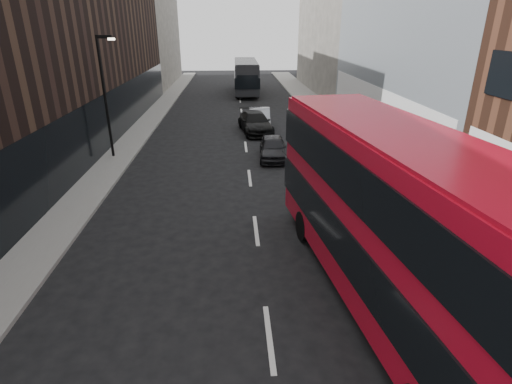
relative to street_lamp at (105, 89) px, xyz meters
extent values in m
cube|color=slate|center=(15.72, 7.00, -4.11)|extent=(3.00, 80.00, 0.15)
cube|color=slate|center=(0.22, 7.00, -4.11)|extent=(2.00, 80.00, 0.15)
cube|color=silver|center=(17.37, 3.00, -2.28)|extent=(0.35, 21.00, 3.80)
cube|color=#5E5B53|center=(19.72, 26.00, 4.82)|extent=(5.00, 24.00, 18.00)
cube|color=black|center=(-3.28, 12.00, 2.82)|extent=(5.00, 24.00, 14.00)
cube|color=#5E5B53|center=(-3.28, 34.00, 2.32)|extent=(5.00, 20.00, 13.00)
cylinder|color=black|center=(-0.08, 0.00, -0.53)|extent=(0.16, 0.16, 7.00)
cube|color=black|center=(0.32, 0.00, 2.87)|extent=(0.90, 0.15, 0.18)
cube|color=#FFF2CC|center=(0.72, 0.00, 2.75)|extent=(0.35, 0.22, 0.12)
cube|color=#B70B20|center=(11.77, -14.69, -1.42)|extent=(4.41, 12.91, 4.60)
cube|color=black|center=(11.77, -14.69, -2.17)|extent=(4.54, 12.97, 1.26)
cube|color=black|center=(11.77, -14.69, -0.21)|extent=(4.54, 12.97, 1.26)
cube|color=black|center=(10.99, -8.38, -2.00)|extent=(2.43, 0.38, 1.61)
cube|color=#B70B20|center=(11.77, -14.69, 0.91)|extent=(4.23, 12.39, 0.12)
cylinder|color=black|center=(10.00, -10.83, -3.61)|extent=(0.48, 1.18, 1.15)
cylinder|color=black|center=(12.55, -10.51, -3.61)|extent=(0.48, 1.18, 1.15)
cube|color=black|center=(9.08, 25.51, -2.13)|extent=(2.72, 11.59, 3.26)
cube|color=black|center=(9.08, 25.51, -2.34)|extent=(2.84, 11.64, 1.16)
cube|color=black|center=(9.03, 19.70, -2.18)|extent=(2.24, 0.10, 1.47)
cube|color=black|center=(9.12, 31.33, -2.18)|extent=(2.24, 0.10, 1.47)
cube|color=black|center=(9.08, 25.51, -0.47)|extent=(2.61, 11.12, 0.12)
cylinder|color=black|center=(7.94, 29.22, -3.66)|extent=(0.32, 1.05, 1.05)
cylinder|color=black|center=(10.27, 29.20, -3.66)|extent=(0.32, 1.05, 1.05)
cylinder|color=black|center=(7.88, 21.82, -3.66)|extent=(0.32, 1.05, 1.05)
cylinder|color=black|center=(10.21, 21.80, -3.66)|extent=(0.32, 1.05, 1.05)
imported|color=black|center=(9.80, -0.59, -3.50)|extent=(1.88, 4.12, 1.37)
imported|color=#919299|center=(9.52, 7.38, -3.41)|extent=(1.85, 4.72, 1.53)
imported|color=black|center=(9.09, 6.00, -3.42)|extent=(2.80, 5.48, 1.52)
camera|label=1|loc=(7.39, -24.21, 3.45)|focal=28.00mm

